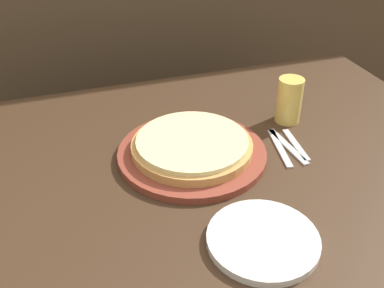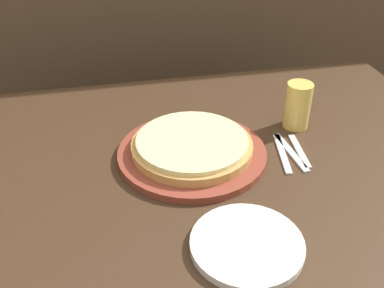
{
  "view_description": "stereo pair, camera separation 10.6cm",
  "coord_description": "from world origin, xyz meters",
  "px_view_note": "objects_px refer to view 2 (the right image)",
  "views": [
    {
      "loc": [
        -0.35,
        -0.92,
        1.47
      ],
      "look_at": [
        -0.03,
        0.02,
        0.82
      ],
      "focal_mm": 42.0,
      "sensor_mm": 36.0,
      "label": 1
    },
    {
      "loc": [
        -0.24,
        -0.94,
        1.47
      ],
      "look_at": [
        -0.03,
        0.02,
        0.82
      ],
      "focal_mm": 42.0,
      "sensor_mm": 36.0,
      "label": 2
    }
  ],
  "objects_px": {
    "dinner_plate": "(247,245)",
    "dinner_knife": "(291,152)",
    "spoon": "(299,151)",
    "beer_glass": "(298,104)",
    "fork": "(282,153)",
    "pizza_on_board": "(192,149)"
  },
  "relations": [
    {
      "from": "dinner_plate",
      "to": "dinner_knife",
      "type": "relative_size",
      "value": 1.27
    },
    {
      "from": "dinner_plate",
      "to": "spoon",
      "type": "relative_size",
      "value": 1.49
    },
    {
      "from": "beer_glass",
      "to": "fork",
      "type": "xyz_separation_m",
      "value": [
        -0.09,
        -0.13,
        -0.07
      ]
    },
    {
      "from": "pizza_on_board",
      "to": "dinner_plate",
      "type": "bearing_deg",
      "value": -83.33
    },
    {
      "from": "dinner_plate",
      "to": "fork",
      "type": "height_order",
      "value": "dinner_plate"
    },
    {
      "from": "fork",
      "to": "dinner_knife",
      "type": "relative_size",
      "value": 1.0
    },
    {
      "from": "spoon",
      "to": "fork",
      "type": "bearing_deg",
      "value": 180.0
    },
    {
      "from": "fork",
      "to": "spoon",
      "type": "xyz_separation_m",
      "value": [
        0.05,
        0.0,
        0.0
      ]
    },
    {
      "from": "fork",
      "to": "beer_glass",
      "type": "bearing_deg",
      "value": 54.87
    },
    {
      "from": "fork",
      "to": "spoon",
      "type": "height_order",
      "value": "same"
    },
    {
      "from": "fork",
      "to": "dinner_knife",
      "type": "xyz_separation_m",
      "value": [
        0.02,
        0.0,
        0.0
      ]
    },
    {
      "from": "pizza_on_board",
      "to": "dinner_knife",
      "type": "height_order",
      "value": "pizza_on_board"
    },
    {
      "from": "pizza_on_board",
      "to": "fork",
      "type": "xyz_separation_m",
      "value": [
        0.24,
        -0.04,
        -0.02
      ]
    },
    {
      "from": "pizza_on_board",
      "to": "beer_glass",
      "type": "distance_m",
      "value": 0.35
    },
    {
      "from": "fork",
      "to": "pizza_on_board",
      "type": "bearing_deg",
      "value": 170.47
    },
    {
      "from": "pizza_on_board",
      "to": "beer_glass",
      "type": "relative_size",
      "value": 2.9
    },
    {
      "from": "dinner_plate",
      "to": "spoon",
      "type": "distance_m",
      "value": 0.4
    },
    {
      "from": "dinner_knife",
      "to": "pizza_on_board",
      "type": "bearing_deg",
      "value": 171.35
    },
    {
      "from": "spoon",
      "to": "dinner_knife",
      "type": "bearing_deg",
      "value": 180.0
    },
    {
      "from": "beer_glass",
      "to": "spoon",
      "type": "relative_size",
      "value": 0.86
    },
    {
      "from": "pizza_on_board",
      "to": "fork",
      "type": "relative_size",
      "value": 2.13
    },
    {
      "from": "dinner_knife",
      "to": "spoon",
      "type": "xyz_separation_m",
      "value": [
        0.03,
        0.0,
        0.0
      ]
    }
  ]
}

